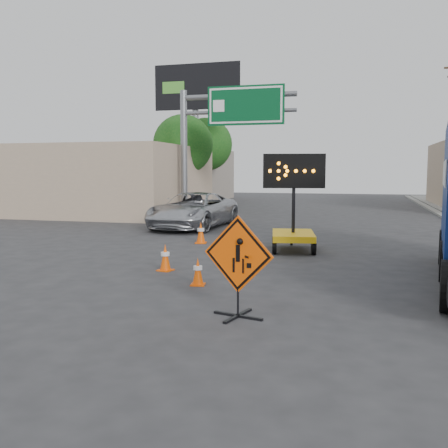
% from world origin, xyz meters
% --- Properties ---
extents(ground, '(100.00, 100.00, 0.00)m').
position_xyz_m(ground, '(0.00, 0.00, 0.00)').
color(ground, '#2D2D30').
rests_on(ground, ground).
extents(storefront_left_near, '(14.00, 10.00, 4.00)m').
position_xyz_m(storefront_left_near, '(-14.00, 20.00, 2.00)').
color(storefront_left_near, tan).
rests_on(storefront_left_near, ground).
extents(storefront_left_far, '(12.00, 10.00, 4.40)m').
position_xyz_m(storefront_left_far, '(-15.00, 34.00, 2.20)').
color(storefront_left_far, gray).
rests_on(storefront_left_far, ground).
extents(highway_gantry, '(6.18, 0.38, 6.90)m').
position_xyz_m(highway_gantry, '(-4.43, 17.96, 5.07)').
color(highway_gantry, slate).
rests_on(highway_gantry, ground).
extents(billboard, '(6.10, 0.54, 9.85)m').
position_xyz_m(billboard, '(-8.35, 25.87, 7.35)').
color(billboard, slate).
rests_on(billboard, ground).
extents(tree_left_near, '(3.71, 3.71, 6.03)m').
position_xyz_m(tree_left_near, '(-8.00, 22.00, 4.16)').
color(tree_left_near, '#48301F').
rests_on(tree_left_near, ground).
extents(tree_left_far, '(4.10, 4.10, 6.66)m').
position_xyz_m(tree_left_far, '(-9.00, 30.00, 4.60)').
color(tree_left_far, '#48301F').
rests_on(tree_left_far, ground).
extents(construction_sign, '(1.32, 0.95, 1.81)m').
position_xyz_m(construction_sign, '(0.62, 0.91, 0.95)').
color(construction_sign, black).
rests_on(construction_sign, ground).
extents(arrow_board, '(1.96, 2.37, 3.11)m').
position_xyz_m(arrow_board, '(0.61, 8.56, 0.69)').
color(arrow_board, yellow).
rests_on(arrow_board, ground).
extents(pickup_truck, '(3.08, 5.94, 1.60)m').
position_xyz_m(pickup_truck, '(-4.58, 13.86, 0.80)').
color(pickup_truck, '#B4B6BC').
rests_on(pickup_truck, ground).
extents(cone_a, '(0.37, 0.37, 0.63)m').
position_xyz_m(cone_a, '(-0.83, 3.08, 0.31)').
color(cone_a, '#FB5205').
rests_on(cone_a, ground).
extents(cone_b, '(0.42, 0.42, 0.69)m').
position_xyz_m(cone_b, '(-2.16, 4.42, 0.35)').
color(cone_b, '#FB5205').
rests_on(cone_b, ground).
extents(cone_c, '(0.46, 0.46, 0.70)m').
position_xyz_m(cone_c, '(-0.81, 6.68, 0.35)').
color(cone_c, '#FB5205').
rests_on(cone_c, ground).
extents(cone_d, '(0.46, 0.46, 0.76)m').
position_xyz_m(cone_d, '(-2.78, 9.35, 0.38)').
color(cone_d, '#FB5205').
rests_on(cone_d, ground).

